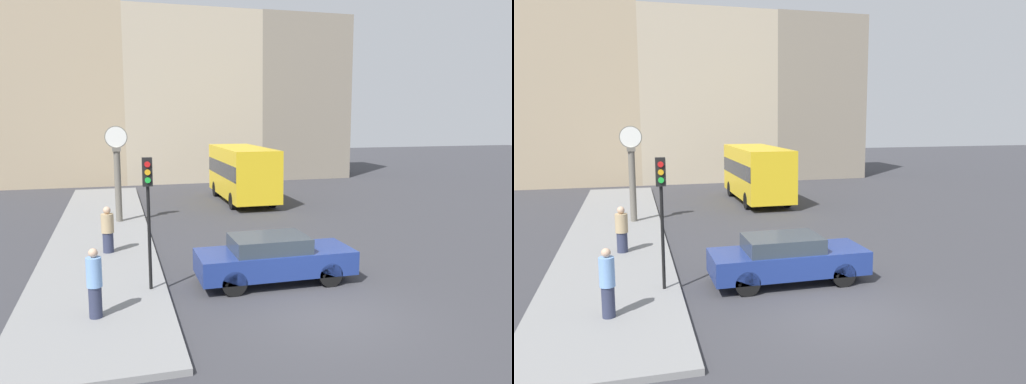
# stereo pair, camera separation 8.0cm
# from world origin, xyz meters

# --- Properties ---
(ground_plane) EXTENTS (120.00, 120.00, 0.00)m
(ground_plane) POSITION_xyz_m (0.00, 0.00, 0.00)
(ground_plane) COLOR #38383D
(sidewalk_corner) EXTENTS (3.77, 24.95, 0.15)m
(sidewalk_corner) POSITION_xyz_m (-5.48, 10.48, 0.07)
(sidewalk_corner) COLOR gray
(sidewalk_corner) RESTS_ON ground_plane
(building_row) EXTENTS (26.04, 5.00, 18.91)m
(building_row) POSITION_xyz_m (-1.29, 27.54, 7.66)
(building_row) COLOR tan
(building_row) RESTS_ON ground_plane
(sedan_car) EXTENTS (4.53, 1.77, 1.40)m
(sedan_car) POSITION_xyz_m (-0.50, 2.68, 0.73)
(sedan_car) COLOR navy
(sedan_car) RESTS_ON ground_plane
(bus_distant) EXTENTS (2.47, 7.31, 3.09)m
(bus_distant) POSITION_xyz_m (2.10, 16.61, 1.75)
(bus_distant) COLOR gold
(bus_distant) RESTS_ON ground_plane
(traffic_light_near) EXTENTS (0.26, 0.24, 3.60)m
(traffic_light_near) POSITION_xyz_m (-4.03, 2.67, 2.73)
(traffic_light_near) COLOR black
(traffic_light_near) RESTS_ON sidewalk_corner
(street_clock) EXTENTS (0.98, 0.37, 4.26)m
(street_clock) POSITION_xyz_m (-4.75, 12.13, 2.33)
(street_clock) COLOR #666056
(street_clock) RESTS_ON sidewalk_corner
(pedestrian_blue_stripe) EXTENTS (0.36, 0.36, 1.67)m
(pedestrian_blue_stripe) POSITION_xyz_m (-5.41, 1.02, 0.98)
(pedestrian_blue_stripe) COLOR #2D334C
(pedestrian_blue_stripe) RESTS_ON sidewalk_corner
(pedestrian_tan_coat) EXTENTS (0.42, 0.42, 1.61)m
(pedestrian_tan_coat) POSITION_xyz_m (-5.17, 6.84, 0.93)
(pedestrian_tan_coat) COLOR #2D334C
(pedestrian_tan_coat) RESTS_ON sidewalk_corner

